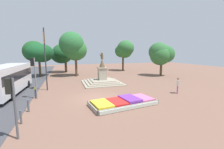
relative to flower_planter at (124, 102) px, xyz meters
The scene contains 16 objects.
ground_plane 3.16m from the flower_planter, 124.88° to the left, with size 90.45×90.45×0.00m, color brown.
flower_planter is the anchor object (origin of this frame).
statue_monument 9.59m from the flower_planter, 87.35° to the left, with size 5.64×5.64×4.57m.
traffic_light_near_crossing 8.36m from the flower_planter, 156.84° to the right, with size 0.41×0.28×3.29m.
traffic_light_mid_block 9.16m from the flower_planter, 150.63° to the left, with size 0.42×0.30×4.05m.
banner_pole 10.99m from the flower_planter, 132.29° to the left, with size 0.14×1.07×7.40m.
city_bus 13.04m from the flower_planter, 146.99° to the left, with size 3.05×9.50×3.16m.
pedestrian_with_handbag 7.39m from the flower_planter, 12.89° to the left, with size 0.56×0.58×1.78m.
kerb_bollard_south 7.73m from the flower_planter, behind, with size 0.13×0.13×0.94m.
kerb_bollard_mid_a 7.66m from the flower_planter, behind, with size 0.16×0.16×1.00m.
kerb_bollard_mid_b 8.89m from the flower_planter, 150.21° to the left, with size 0.16×0.16×0.95m.
park_tree_far_left 25.75m from the flower_planter, 67.66° to the left, with size 4.41×5.09×7.56m.
park_tree_behind_statue 22.12m from the flower_planter, 115.85° to the left, with size 5.43×5.47×6.71m.
park_tree_far_right 25.61m from the flower_planter, 101.99° to the left, with size 4.79×5.26×6.49m.
park_tree_street_side 19.11m from the flower_planter, 99.67° to the left, with size 5.16×4.53×8.43m.
park_tree_mid_canopy 19.17m from the flower_planter, 45.38° to the left, with size 4.75×4.39×6.51m.
Camera 1 is at (-3.00, -14.31, 4.55)m, focal length 24.00 mm.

